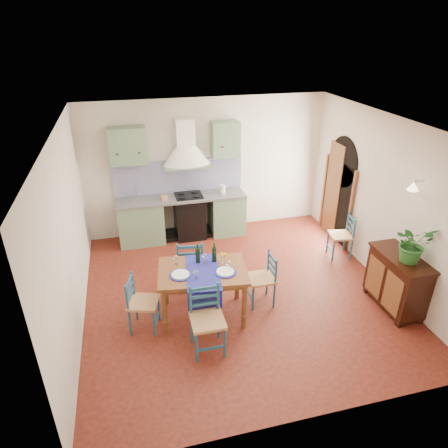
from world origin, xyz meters
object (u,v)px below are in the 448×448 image
(chair_near, at_px, (207,319))
(sideboard, at_px, (397,280))
(dining_table, at_px, (203,276))
(potted_plant, at_px, (413,244))

(chair_near, relative_size, sideboard, 0.91)
(dining_table, bearing_deg, chair_near, -97.50)
(chair_near, distance_m, potted_plant, 3.14)
(dining_table, distance_m, sideboard, 3.01)
(chair_near, bearing_deg, dining_table, 82.50)
(dining_table, xyz_separation_m, potted_plant, (2.96, -0.67, 0.49))
(dining_table, height_order, chair_near, dining_table)
(sideboard, relative_size, potted_plant, 1.82)
(sideboard, xyz_separation_m, potted_plant, (0.01, -0.13, 0.72))
(potted_plant, bearing_deg, dining_table, 167.28)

